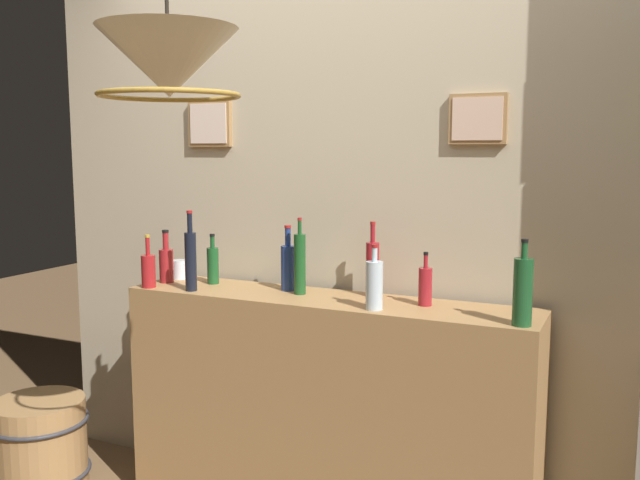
# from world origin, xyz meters

# --- Properties ---
(panelled_rear_partition) EXTENTS (3.17, 0.15, 2.86)m
(panelled_rear_partition) POSITION_xyz_m (-0.00, 1.10, 1.51)
(panelled_rear_partition) COLOR #BCAD8E
(panelled_rear_partition) RESTS_ON ground
(bar_shelf_unit) EXTENTS (1.77, 0.36, 0.99)m
(bar_shelf_unit) POSITION_xyz_m (0.00, 0.84, 0.50)
(bar_shelf_unit) COLOR #9E7547
(bar_shelf_unit) RESTS_ON ground
(liquor_bottle_mezcal) EXTENTS (0.06, 0.06, 0.29)m
(liquor_bottle_mezcal) POSITION_xyz_m (-0.21, 0.91, 1.10)
(liquor_bottle_mezcal) COLOR navy
(liquor_bottle_mezcal) RESTS_ON bar_shelf_unit
(liquor_bottle_port) EXTENTS (0.05, 0.05, 0.33)m
(liquor_bottle_port) POSITION_xyz_m (-0.13, 0.86, 1.13)
(liquor_bottle_port) COLOR #1A4D21
(liquor_bottle_port) RESTS_ON bar_shelf_unit
(liquor_bottle_tequila) EXTENTS (0.05, 0.05, 0.35)m
(liquor_bottle_tequila) POSITION_xyz_m (-0.59, 0.72, 1.14)
(liquor_bottle_tequila) COLOR black
(liquor_bottle_tequila) RESTS_ON bar_shelf_unit
(liquor_bottle_whiskey) EXTENTS (0.05, 0.05, 0.22)m
(liquor_bottle_whiskey) POSITION_xyz_m (0.42, 0.88, 1.07)
(liquor_bottle_whiskey) COLOR maroon
(liquor_bottle_whiskey) RESTS_ON bar_shelf_unit
(liquor_bottle_scotch) EXTENTS (0.05, 0.05, 0.23)m
(liquor_bottle_scotch) POSITION_xyz_m (-0.59, 0.90, 1.08)
(liquor_bottle_scotch) COLOR #194F23
(liquor_bottle_scotch) RESTS_ON bar_shelf_unit
(liquor_bottle_amaro) EXTENTS (0.06, 0.06, 0.32)m
(liquor_bottle_amaro) POSITION_xyz_m (0.17, 0.96, 1.12)
(liquor_bottle_amaro) COLOR maroon
(liquor_bottle_amaro) RESTS_ON bar_shelf_unit
(liquor_bottle_sherry) EXTENTS (0.06, 0.06, 0.24)m
(liquor_bottle_sherry) POSITION_xyz_m (-0.81, 0.70, 1.07)
(liquor_bottle_sherry) COLOR #A41D20
(liquor_bottle_sherry) RESTS_ON bar_shelf_unit
(liquor_bottle_rye) EXTENTS (0.07, 0.07, 0.25)m
(liquor_bottle_rye) POSITION_xyz_m (-0.81, 0.83, 1.08)
(liquor_bottle_rye) COLOR maroon
(liquor_bottle_rye) RESTS_ON bar_shelf_unit
(liquor_bottle_vodka) EXTENTS (0.07, 0.07, 0.31)m
(liquor_bottle_vodka) POSITION_xyz_m (0.82, 0.72, 1.12)
(liquor_bottle_vodka) COLOR #1B4E26
(liquor_bottle_vodka) RESTS_ON bar_shelf_unit
(liquor_bottle_rum) EXTENTS (0.07, 0.07, 0.25)m
(liquor_bottle_rum) POSITION_xyz_m (0.26, 0.73, 1.09)
(liquor_bottle_rum) COLOR silver
(liquor_bottle_rum) RESTS_ON bar_shelf_unit
(glass_tumbler_rocks) EXTENTS (0.08, 0.08, 0.09)m
(glass_tumbler_rocks) POSITION_xyz_m (-0.81, 0.93, 1.04)
(glass_tumbler_rocks) COLOR silver
(glass_tumbler_rocks) RESTS_ON bar_shelf_unit
(pendant_lamp) EXTENTS (0.43, 0.43, 0.57)m
(pendant_lamp) POSITION_xyz_m (-0.14, 0.01, 1.86)
(pendant_lamp) COLOR #EFE5C6
(wooden_barrel) EXTENTS (0.45, 0.45, 0.45)m
(wooden_barrel) POSITION_xyz_m (-1.32, 0.51, 0.22)
(wooden_barrel) COLOR #9E7547
(wooden_barrel) RESTS_ON ground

